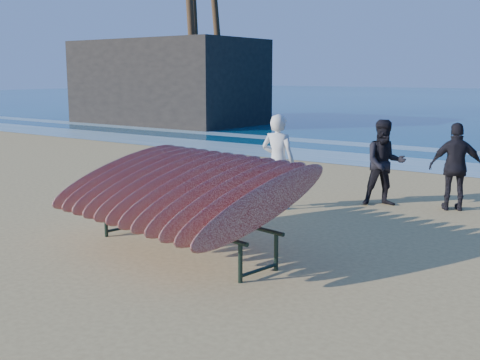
{
  "coord_description": "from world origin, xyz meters",
  "views": [
    {
      "loc": [
        5.2,
        -6.27,
        2.51
      ],
      "look_at": [
        0.0,
        0.8,
        0.95
      ],
      "focal_mm": 45.0,
      "sensor_mm": 36.0,
      "label": 1
    }
  ],
  "objects_px": {
    "person_dark_a": "(384,163)",
    "building": "(167,82)",
    "person_dark_b": "(456,167)",
    "surfboard_rack": "(182,189)",
    "person_white": "(278,162)"
  },
  "relations": [
    {
      "from": "person_white",
      "to": "surfboard_rack",
      "type": "bearing_deg",
      "value": 89.54
    },
    {
      "from": "surfboard_rack",
      "to": "person_dark_b",
      "type": "height_order",
      "value": "person_dark_b"
    },
    {
      "from": "person_white",
      "to": "person_dark_a",
      "type": "relative_size",
      "value": 1.08
    },
    {
      "from": "person_white",
      "to": "person_dark_b",
      "type": "xyz_separation_m",
      "value": [
        2.73,
        1.82,
        -0.07
      ]
    },
    {
      "from": "person_dark_a",
      "to": "person_dark_b",
      "type": "xyz_separation_m",
      "value": [
        1.23,
        0.4,
        -0.01
      ]
    },
    {
      "from": "person_dark_a",
      "to": "building",
      "type": "distance_m",
      "value": 20.71
    },
    {
      "from": "person_dark_a",
      "to": "building",
      "type": "relative_size",
      "value": 0.18
    },
    {
      "from": "person_white",
      "to": "building",
      "type": "bearing_deg",
      "value": -49.77
    },
    {
      "from": "surfboard_rack",
      "to": "building",
      "type": "distance_m",
      "value": 22.94
    },
    {
      "from": "building",
      "to": "person_dark_b",
      "type": "bearing_deg",
      "value": -32.67
    },
    {
      "from": "person_dark_a",
      "to": "building",
      "type": "height_order",
      "value": "building"
    },
    {
      "from": "surfboard_rack",
      "to": "person_dark_a",
      "type": "distance_m",
      "value": 4.72
    },
    {
      "from": "person_dark_b",
      "to": "building",
      "type": "relative_size",
      "value": 0.17
    },
    {
      "from": "building",
      "to": "person_dark_a",
      "type": "bearing_deg",
      "value": -35.44
    },
    {
      "from": "surfboard_rack",
      "to": "person_dark_a",
      "type": "bearing_deg",
      "value": 86.0
    }
  ]
}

